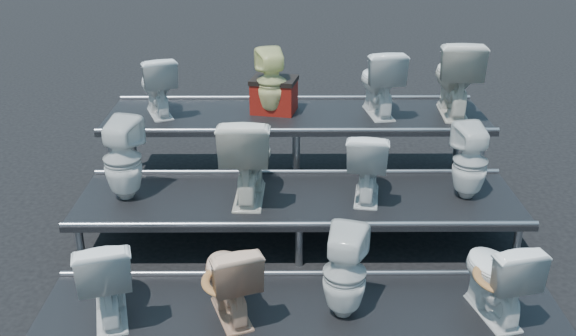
{
  "coord_description": "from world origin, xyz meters",
  "views": [
    {
      "loc": [
        -0.13,
        -5.52,
        3.17
      ],
      "look_at": [
        -0.1,
        0.1,
        0.72
      ],
      "focal_mm": 40.0,
      "sensor_mm": 36.0,
      "label": 1
    }
  ],
  "objects_px": {
    "toilet_8": "(157,85)",
    "toilet_11": "(455,77)",
    "toilet_3": "(496,275)",
    "red_crate": "(274,97)",
    "toilet_9": "(272,82)",
    "toilet_7": "(470,162)",
    "toilet_6": "(367,164)",
    "toilet_5": "(247,156)",
    "toilet_10": "(379,81)",
    "toilet_2": "(345,273)",
    "toilet_1": "(229,277)",
    "toilet_4": "(123,159)",
    "toilet_0": "(105,275)"
  },
  "relations": [
    {
      "from": "toilet_8",
      "to": "toilet_11",
      "type": "bearing_deg",
      "value": 158.91
    },
    {
      "from": "toilet_3",
      "to": "red_crate",
      "type": "relative_size",
      "value": 1.52
    },
    {
      "from": "toilet_8",
      "to": "toilet_9",
      "type": "relative_size",
      "value": 0.91
    },
    {
      "from": "toilet_7",
      "to": "red_crate",
      "type": "distance_m",
      "value": 2.33
    },
    {
      "from": "toilet_6",
      "to": "toilet_8",
      "type": "relative_size",
      "value": 1.03
    },
    {
      "from": "toilet_5",
      "to": "toilet_8",
      "type": "xyz_separation_m",
      "value": [
        -1.05,
        1.3,
        0.31
      ]
    },
    {
      "from": "toilet_10",
      "to": "toilet_11",
      "type": "height_order",
      "value": "toilet_11"
    },
    {
      "from": "toilet_2",
      "to": "toilet_8",
      "type": "distance_m",
      "value": 3.29
    },
    {
      "from": "toilet_5",
      "to": "toilet_6",
      "type": "height_order",
      "value": "toilet_5"
    },
    {
      "from": "toilet_6",
      "to": "toilet_1",
      "type": "bearing_deg",
      "value": 55.94
    },
    {
      "from": "toilet_9",
      "to": "toilet_4",
      "type": "bearing_deg",
      "value": 27.81
    },
    {
      "from": "toilet_1",
      "to": "toilet_5",
      "type": "height_order",
      "value": "toilet_5"
    },
    {
      "from": "toilet_2",
      "to": "toilet_3",
      "type": "height_order",
      "value": "toilet_2"
    },
    {
      "from": "toilet_4",
      "to": "toilet_5",
      "type": "relative_size",
      "value": 0.93
    },
    {
      "from": "toilet_10",
      "to": "toilet_9",
      "type": "bearing_deg",
      "value": -7.86
    },
    {
      "from": "toilet_1",
      "to": "toilet_7",
      "type": "xyz_separation_m",
      "value": [
        2.18,
        1.3,
        0.42
      ]
    },
    {
      "from": "toilet_4",
      "to": "red_crate",
      "type": "bearing_deg",
      "value": -119.58
    },
    {
      "from": "toilet_10",
      "to": "red_crate",
      "type": "bearing_deg",
      "value": -12.03
    },
    {
      "from": "toilet_4",
      "to": "red_crate",
      "type": "xyz_separation_m",
      "value": [
        1.4,
        1.38,
        0.17
      ]
    },
    {
      "from": "toilet_1",
      "to": "toilet_9",
      "type": "height_order",
      "value": "toilet_9"
    },
    {
      "from": "toilet_11",
      "to": "toilet_4",
      "type": "bearing_deg",
      "value": 24.53
    },
    {
      "from": "toilet_3",
      "to": "toilet_4",
      "type": "bearing_deg",
      "value": -35.2
    },
    {
      "from": "toilet_5",
      "to": "toilet_7",
      "type": "xyz_separation_m",
      "value": [
        2.09,
        0.0,
        -0.06
      ]
    },
    {
      "from": "toilet_1",
      "to": "toilet_4",
      "type": "distance_m",
      "value": 1.75
    },
    {
      "from": "toilet_6",
      "to": "toilet_10",
      "type": "bearing_deg",
      "value": -92.62
    },
    {
      "from": "toilet_10",
      "to": "red_crate",
      "type": "xyz_separation_m",
      "value": [
        -1.16,
        0.08,
        -0.2
      ]
    },
    {
      "from": "toilet_4",
      "to": "toilet_11",
      "type": "bearing_deg",
      "value": -143.34
    },
    {
      "from": "toilet_10",
      "to": "toilet_7",
      "type": "bearing_deg",
      "value": 110.4
    },
    {
      "from": "toilet_0",
      "to": "toilet_4",
      "type": "bearing_deg",
      "value": -100.12
    },
    {
      "from": "toilet_6",
      "to": "toilet_11",
      "type": "relative_size",
      "value": 0.81
    },
    {
      "from": "toilet_3",
      "to": "toilet_7",
      "type": "bearing_deg",
      "value": -107.04
    },
    {
      "from": "toilet_4",
      "to": "toilet_0",
      "type": "bearing_deg",
      "value": 111.13
    },
    {
      "from": "toilet_0",
      "to": "toilet_7",
      "type": "bearing_deg",
      "value": -173.04
    },
    {
      "from": "toilet_0",
      "to": "toilet_1",
      "type": "bearing_deg",
      "value": 164.42
    },
    {
      "from": "toilet_1",
      "to": "toilet_4",
      "type": "xyz_separation_m",
      "value": [
        -1.08,
        1.3,
        0.45
      ]
    },
    {
      "from": "toilet_11",
      "to": "toilet_9",
      "type": "bearing_deg",
      "value": 3.54
    },
    {
      "from": "toilet_0",
      "to": "toilet_8",
      "type": "xyz_separation_m",
      "value": [
        -0.01,
        2.6,
        0.76
      ]
    },
    {
      "from": "toilet_4",
      "to": "toilet_11",
      "type": "relative_size",
      "value": 0.93
    },
    {
      "from": "toilet_0",
      "to": "toilet_10",
      "type": "distance_m",
      "value": 3.65
    },
    {
      "from": "toilet_5",
      "to": "toilet_8",
      "type": "bearing_deg",
      "value": -48.69
    },
    {
      "from": "toilet_0",
      "to": "toilet_11",
      "type": "bearing_deg",
      "value": -157.05
    },
    {
      "from": "toilet_4",
      "to": "toilet_10",
      "type": "relative_size",
      "value": 1.06
    },
    {
      "from": "toilet_2",
      "to": "toilet_8",
      "type": "xyz_separation_m",
      "value": [
        -1.87,
        2.6,
        0.75
      ]
    },
    {
      "from": "toilet_4",
      "to": "toilet_8",
      "type": "xyz_separation_m",
      "value": [
        0.11,
        1.3,
        0.34
      ]
    },
    {
      "from": "red_crate",
      "to": "toilet_1",
      "type": "bearing_deg",
      "value": -84.54
    },
    {
      "from": "toilet_0",
      "to": "red_crate",
      "type": "height_order",
      "value": "red_crate"
    },
    {
      "from": "toilet_4",
      "to": "toilet_5",
      "type": "height_order",
      "value": "toilet_5"
    },
    {
      "from": "toilet_2",
      "to": "toilet_7",
      "type": "bearing_deg",
      "value": -117.86
    },
    {
      "from": "toilet_8",
      "to": "toilet_10",
      "type": "xyz_separation_m",
      "value": [
        2.45,
        0.0,
        0.04
      ]
    },
    {
      "from": "toilet_8",
      "to": "toilet_0",
      "type": "bearing_deg",
      "value": 69.17
    }
  ]
}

